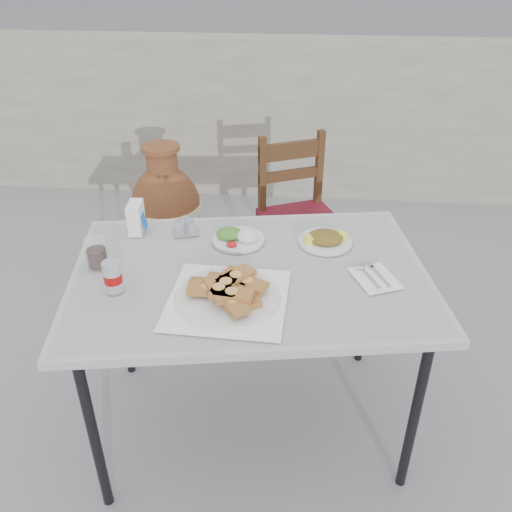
# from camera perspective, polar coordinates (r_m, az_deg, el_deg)

# --- Properties ---
(ground) EXTENTS (80.00, 80.00, 0.00)m
(ground) POSITION_cam_1_polar(r_m,az_deg,el_deg) (2.52, -3.95, -17.37)
(ground) COLOR slate
(ground) RESTS_ON ground
(cafe_table) EXTENTS (1.44, 1.09, 0.80)m
(cafe_table) POSITION_cam_1_polar(r_m,az_deg,el_deg) (2.04, -0.64, -2.86)
(cafe_table) COLOR black
(cafe_table) RESTS_ON ground
(pide_plate) EXTENTS (0.42, 0.42, 0.08)m
(pide_plate) POSITION_cam_1_polar(r_m,az_deg,el_deg) (1.84, -3.05, -3.71)
(pide_plate) COLOR white
(pide_plate) RESTS_ON cafe_table
(salad_rice_plate) EXTENTS (0.21, 0.21, 0.05)m
(salad_rice_plate) POSITION_cam_1_polar(r_m,az_deg,el_deg) (2.19, -1.94, 2.04)
(salad_rice_plate) COLOR silver
(salad_rice_plate) RESTS_ON cafe_table
(salad_chopped_plate) EXTENTS (0.22, 0.22, 0.05)m
(salad_chopped_plate) POSITION_cam_1_polar(r_m,az_deg,el_deg) (2.19, 7.32, 1.80)
(salad_chopped_plate) COLOR silver
(salad_chopped_plate) RESTS_ON cafe_table
(soda_can) EXTENTS (0.06, 0.06, 0.12)m
(soda_can) POSITION_cam_1_polar(r_m,az_deg,el_deg) (1.94, -14.85, -2.11)
(soda_can) COLOR white
(soda_can) RESTS_ON cafe_table
(cola_glass) EXTENTS (0.08, 0.08, 0.12)m
(cola_glass) POSITION_cam_1_polar(r_m,az_deg,el_deg) (2.10, -16.44, 0.20)
(cola_glass) COLOR white
(cola_glass) RESTS_ON cafe_table
(napkin_holder) EXTENTS (0.07, 0.11, 0.13)m
(napkin_holder) POSITION_cam_1_polar(r_m,az_deg,el_deg) (2.29, -12.52, 3.97)
(napkin_holder) COLOR white
(napkin_holder) RESTS_ON cafe_table
(condiment_caddy) EXTENTS (0.12, 0.10, 0.07)m
(condiment_caddy) POSITION_cam_1_polar(r_m,az_deg,el_deg) (2.26, -7.42, 2.96)
(condiment_caddy) COLOR silver
(condiment_caddy) RESTS_ON cafe_table
(cutlery_napkin) EXTENTS (0.20, 0.22, 0.01)m
(cutlery_napkin) POSITION_cam_1_polar(r_m,az_deg,el_deg) (2.02, 12.18, -2.05)
(cutlery_napkin) COLOR white
(cutlery_napkin) RESTS_ON cafe_table
(chair) EXTENTS (0.53, 0.53, 0.92)m
(chair) POSITION_cam_1_polar(r_m,az_deg,el_deg) (3.09, 4.50, 4.17)
(chair) COLOR #391F0F
(chair) RESTS_ON ground
(terracotta_urn) EXTENTS (0.44, 0.44, 0.77)m
(terracotta_urn) POSITION_cam_1_polar(r_m,az_deg,el_deg) (3.48, -9.42, 4.95)
(terracotta_urn) COLOR brown
(terracotta_urn) RESTS_ON ground
(back_wall) EXTENTS (6.00, 0.25, 1.20)m
(back_wall) POSITION_cam_1_polar(r_m,az_deg,el_deg) (4.34, 0.79, 14.25)
(back_wall) COLOR #A39D88
(back_wall) RESTS_ON ground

